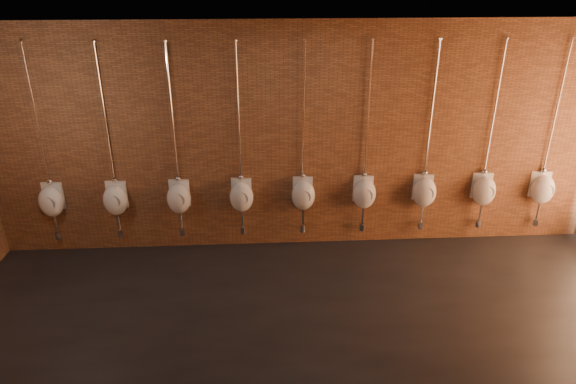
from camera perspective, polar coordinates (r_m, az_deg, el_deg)
The scene contains 11 objects.
ground at distance 6.49m, azimuth 2.42°, elevation -12.15°, with size 8.50×8.50×0.00m, color black.
room_shell at distance 5.54m, azimuth 2.78°, elevation 4.84°, with size 8.54×3.04×3.22m.
urinal_0 at distance 7.79m, azimuth -24.82°, elevation -0.81°, with size 0.37×0.33×2.71m.
urinal_1 at distance 7.51m, azimuth -18.62°, elevation -0.68°, with size 0.37×0.33×2.71m.
urinal_2 at distance 7.32m, azimuth -12.03°, elevation -0.53°, with size 0.37×0.33×2.71m.
urinal_3 at distance 7.24m, azimuth -5.20°, elevation -0.37°, with size 0.37×0.33×2.71m.
urinal_4 at distance 7.26m, azimuth 1.70°, elevation -0.20°, with size 0.37×0.33×2.71m.
urinal_5 at distance 7.38m, azimuth 8.46°, elevation -0.04°, with size 0.37×0.33×2.71m.
urinal_6 at distance 7.60m, azimuth 14.91°, elevation 0.12°, with size 0.37×0.33×2.71m.
urinal_7 at distance 7.92m, azimuth 20.93°, elevation 0.27°, with size 0.37×0.33×2.71m.
urinal_8 at distance 8.31m, azimuth 26.43°, elevation 0.40°, with size 0.37×0.33×2.71m.
Camera 1 is at (-0.57, -5.19, 3.85)m, focal length 32.00 mm.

